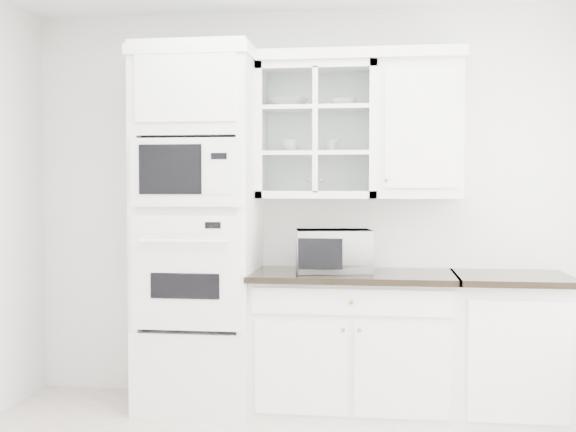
# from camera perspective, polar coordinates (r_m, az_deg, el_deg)

# --- Properties ---
(room_shell) EXTENTS (4.00, 3.50, 2.70)m
(room_shell) POSITION_cam_1_polar(r_m,az_deg,el_deg) (3.74, 0.28, 6.98)
(room_shell) COLOR white
(room_shell) RESTS_ON ground
(oven_column) EXTENTS (0.76, 0.68, 2.40)m
(oven_column) POSITION_cam_1_polar(r_m,az_deg,el_deg) (4.85, -7.07, -0.98)
(oven_column) COLOR white
(oven_column) RESTS_ON ground
(base_cabinet_run) EXTENTS (1.32, 0.67, 0.92)m
(base_cabinet_run) POSITION_cam_1_polar(r_m,az_deg,el_deg) (4.82, 5.18, -9.83)
(base_cabinet_run) COLOR white
(base_cabinet_run) RESTS_ON ground
(extra_base_cabinet) EXTENTS (0.72, 0.67, 0.92)m
(extra_base_cabinet) POSITION_cam_1_polar(r_m,az_deg,el_deg) (4.89, 17.15, -9.76)
(extra_base_cabinet) COLOR white
(extra_base_cabinet) RESTS_ON ground
(upper_cabinet_glass) EXTENTS (0.80, 0.33, 0.90)m
(upper_cabinet_glass) POSITION_cam_1_polar(r_m,az_deg,el_deg) (4.88, 2.35, 6.70)
(upper_cabinet_glass) COLOR white
(upper_cabinet_glass) RESTS_ON room_shell
(upper_cabinet_solid) EXTENTS (0.55, 0.33, 0.90)m
(upper_cabinet_solid) POSITION_cam_1_polar(r_m,az_deg,el_deg) (4.87, 10.34, 6.68)
(upper_cabinet_solid) COLOR white
(upper_cabinet_solid) RESTS_ON room_shell
(crown_molding) EXTENTS (2.14, 0.38, 0.07)m
(crown_molding) POSITION_cam_1_polar(r_m,az_deg,el_deg) (4.93, 1.09, 12.34)
(crown_molding) COLOR white
(crown_molding) RESTS_ON room_shell
(countertop_microwave) EXTENTS (0.53, 0.47, 0.28)m
(countertop_microwave) POSITION_cam_1_polar(r_m,az_deg,el_deg) (4.72, 3.59, -2.76)
(countertop_microwave) COLOR white
(countertop_microwave) RESTS_ON base_cabinet_run
(bowl_a) EXTENTS (0.28, 0.28, 0.06)m
(bowl_a) POSITION_cam_1_polar(r_m,az_deg,el_deg) (4.91, 0.09, 8.91)
(bowl_a) COLOR white
(bowl_a) RESTS_ON upper_cabinet_glass
(bowl_b) EXTENTS (0.20, 0.20, 0.05)m
(bowl_b) POSITION_cam_1_polar(r_m,az_deg,el_deg) (4.90, 4.38, 8.88)
(bowl_b) COLOR white
(bowl_b) RESTS_ON upper_cabinet_glass
(cup_a) EXTENTS (0.11, 0.11, 0.08)m
(cup_a) POSITION_cam_1_polar(r_m,az_deg,el_deg) (4.89, 0.18, 5.55)
(cup_a) COLOR white
(cup_a) RESTS_ON upper_cabinet_glass
(cup_b) EXTENTS (0.12, 0.12, 0.09)m
(cup_b) POSITION_cam_1_polar(r_m,az_deg,el_deg) (4.88, 3.45, 5.57)
(cup_b) COLOR white
(cup_b) RESTS_ON upper_cabinet_glass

